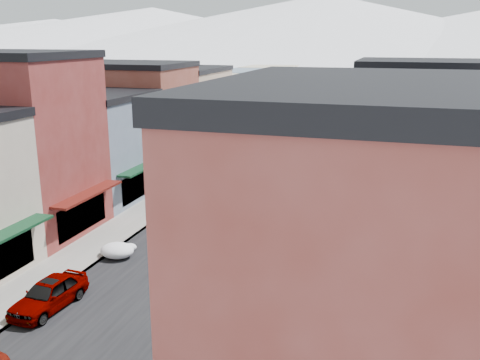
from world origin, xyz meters
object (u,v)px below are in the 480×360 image
Objects in this scene: car_dark_hatch at (192,200)px; streetlamp_near at (307,189)px; car_silver_sedan at (49,294)px; trash_can at (268,276)px; car_green_sedan at (234,262)px.

streetlamp_near is at bearing -3.39° from car_dark_hatch.
car_silver_sedan reaches higher than trash_can.
car_dark_hatch reaches higher than trash_can.
trash_can is at bearing -49.35° from car_dark_hatch.
car_silver_sedan is 0.92× the size of car_green_sedan.
car_green_sedan is at bearing -103.39° from streetlamp_near.
car_green_sedan is at bearing -54.70° from car_dark_hatch.
streetlamp_near is at bearing 62.28° from car_silver_sedan.
car_dark_hatch is at bearing -54.11° from car_green_sedan.
car_dark_hatch is at bearing 174.19° from streetlamp_near.
car_silver_sedan is 10.12m from car_green_sedan.
trash_can is at bearing -90.66° from streetlamp_near.
trash_can is at bearing 161.37° from car_green_sedan.
trash_can is (2.23, -0.88, -0.16)m from car_green_sedan.
car_green_sedan reaches higher than trash_can.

